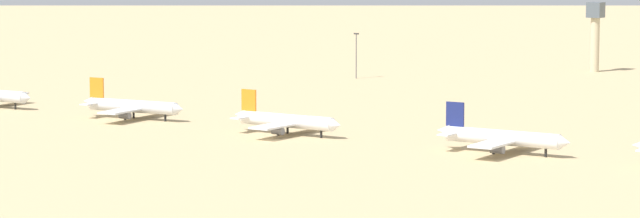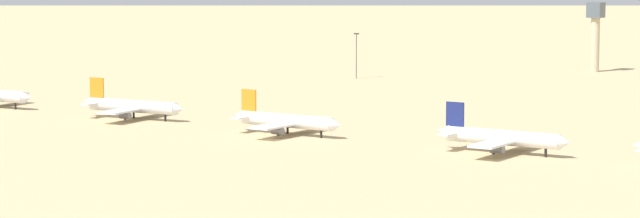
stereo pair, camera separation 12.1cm
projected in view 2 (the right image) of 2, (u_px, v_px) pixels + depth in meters
ground at (270, 140)px, 359.63m from camera, size 4000.00×4000.00×0.00m
parked_jet_orange_1 at (132, 106)px, 399.68m from camera, size 32.35×27.38×10.68m
parked_jet_orange_2 at (286, 121)px, 369.24m from camera, size 32.08×26.82×10.63m
parked_jet_navy_3 at (501, 138)px, 338.53m from camera, size 33.28×27.90×11.01m
control_tower at (595, 30)px, 532.00m from camera, size 5.20×5.20×24.82m
light_pole_mid at (356, 52)px, 508.28m from camera, size 1.80×0.50×15.57m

